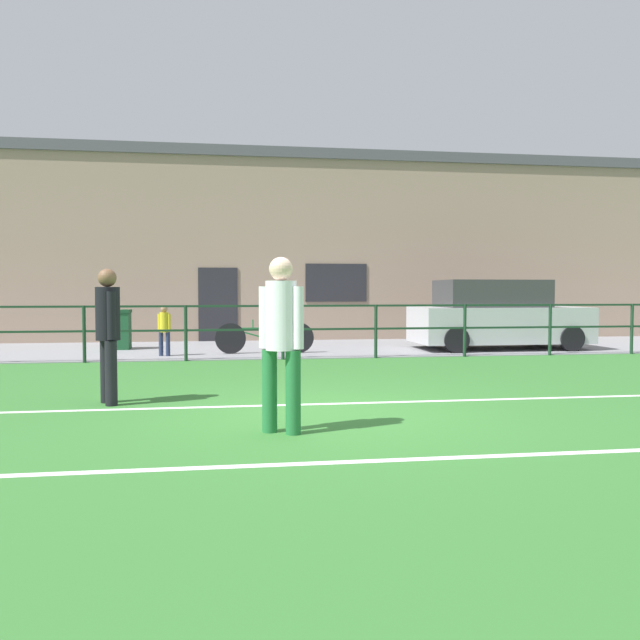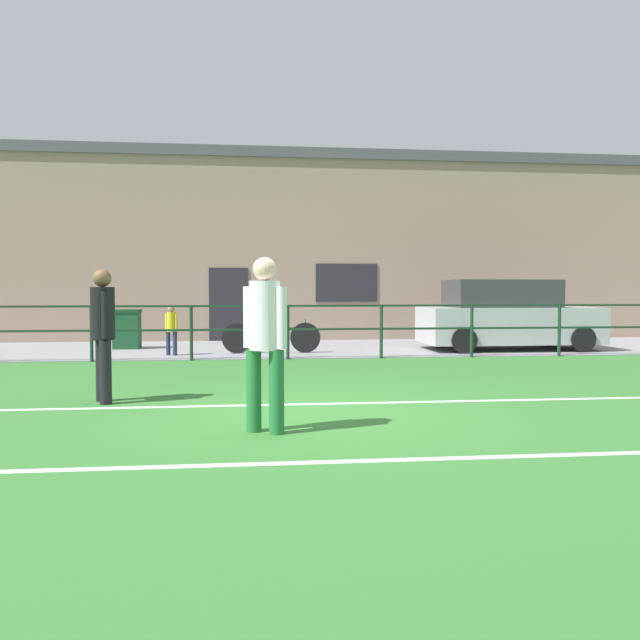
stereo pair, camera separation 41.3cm
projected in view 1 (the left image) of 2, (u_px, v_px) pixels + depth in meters
name	position (u px, v px, depth m)	size (l,w,h in m)	color
ground	(330.00, 415.00, 7.54)	(60.00, 44.00, 0.04)	#33702D
field_line_touchline	(322.00, 404.00, 8.15)	(36.00, 0.11, 0.00)	white
field_line_hash	(371.00, 461.00, 5.42)	(36.00, 0.11, 0.00)	white
pavement_strip	(274.00, 348.00, 15.94)	(48.00, 5.00, 0.02)	gray
perimeter_fence	(283.00, 324.00, 13.43)	(36.07, 0.07, 1.15)	#193823
clubhouse_facade	(264.00, 247.00, 19.47)	(28.00, 2.56, 5.55)	gray
player_goalkeeper	(108.00, 327.00, 8.11)	(0.30, 0.44, 1.72)	black
player_striker	(281.00, 334.00, 6.45)	(0.43, 0.31, 1.78)	#237038
spectator_child	(164.00, 327.00, 13.99)	(0.29, 0.19, 1.10)	#232D4C
parked_car_red	(497.00, 317.00, 15.72)	(4.19, 1.90, 1.69)	#B7B7BC
bicycle_parked_1	(265.00, 337.00, 14.59)	(2.25, 0.04, 0.78)	black
trash_bin_0	(117.00, 329.00, 15.60)	(0.66, 0.56, 0.97)	#194C28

